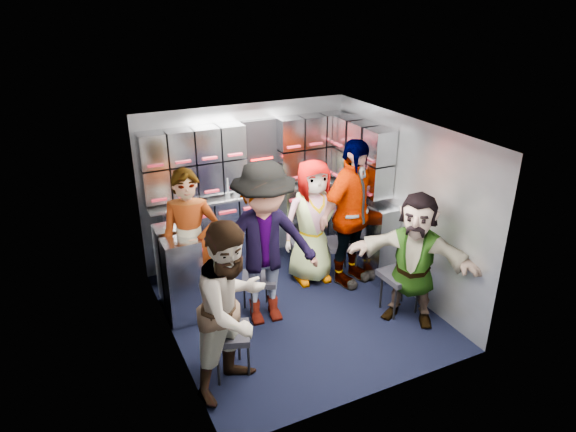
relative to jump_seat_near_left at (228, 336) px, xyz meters
name	(u,v)px	position (x,y,z in m)	size (l,w,h in m)	color
floor	(297,310)	(1.05, 0.65, -0.42)	(3.00, 3.00, 0.00)	black
wall_back	(246,184)	(1.05, 2.15, 0.63)	(2.80, 0.04, 2.10)	gray
wall_left	(168,254)	(-0.35, 0.65, 0.63)	(0.04, 3.00, 2.10)	gray
wall_right	(403,206)	(2.45, 0.65, 0.63)	(0.04, 3.00, 2.10)	gray
ceiling	(298,132)	(1.05, 0.65, 1.68)	(2.80, 3.00, 0.02)	silver
cart_bank_back	(253,228)	(1.05, 1.94, 0.07)	(2.68, 0.38, 0.99)	#A0A4B0
cart_bank_left	(179,273)	(-0.14, 1.21, 0.07)	(0.38, 0.76, 0.99)	#A0A4B0
counter	(252,192)	(1.05, 1.94, 0.59)	(2.68, 0.42, 0.03)	silver
locker_bank_back	(250,155)	(1.05, 2.00, 1.07)	(2.68, 0.28, 0.82)	#A0A4B0
locker_bank_right	(362,156)	(2.30, 1.35, 1.07)	(0.28, 1.00, 0.82)	#A0A4B0
right_cabinet	(362,231)	(2.30, 1.25, 0.08)	(0.28, 1.20, 1.00)	#A0A4B0
coffee_niche	(261,153)	(1.23, 2.06, 1.05)	(0.46, 0.16, 0.84)	black
red_latch_strip	(259,207)	(1.05, 1.74, 0.46)	(2.60, 0.02, 0.03)	#B31D2D
jump_seat_near_left	(228,336)	(0.00, 0.00, 0.00)	(0.51, 0.50, 0.48)	black
jump_seat_mid_left	(259,281)	(0.66, 0.84, -0.03)	(0.49, 0.48, 0.44)	black
jump_seat_center	(305,245)	(1.54, 1.40, -0.04)	(0.42, 0.40, 0.44)	black
jump_seat_mid_right	(341,245)	(1.93, 1.14, -0.01)	(0.48, 0.46, 0.47)	black
jump_seat_near_right	(401,277)	(2.10, 0.15, 0.01)	(0.43, 0.41, 0.49)	black
attendant_standing	(191,245)	(0.00, 1.14, 0.43)	(0.62, 0.41, 1.70)	black
attendant_arc_a	(233,309)	(0.00, -0.18, 0.41)	(0.81, 0.63, 1.66)	black
attendant_arc_b	(264,245)	(0.66, 0.66, 0.50)	(1.19, 0.68, 1.84)	black
attendant_arc_c	(313,222)	(1.54, 1.22, 0.36)	(0.77, 0.50, 1.57)	black
attendant_arc_d	(351,214)	(1.93, 0.96, 0.50)	(1.08, 0.45, 1.84)	black
attendant_arc_e	(414,259)	(2.10, -0.03, 0.33)	(1.40, 0.45, 1.51)	black
bottle_left	(227,187)	(0.70, 1.89, 0.73)	(0.06, 0.06, 0.25)	white
bottle_mid	(235,186)	(0.80, 1.89, 0.72)	(0.07, 0.07, 0.22)	white
bottle_right	(310,174)	(1.85, 1.89, 0.72)	(0.07, 0.07, 0.23)	white
cup_left	(186,199)	(0.17, 1.88, 0.66)	(0.08, 0.08, 0.11)	beige
cup_right	(285,183)	(1.48, 1.88, 0.66)	(0.08, 0.08, 0.11)	beige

